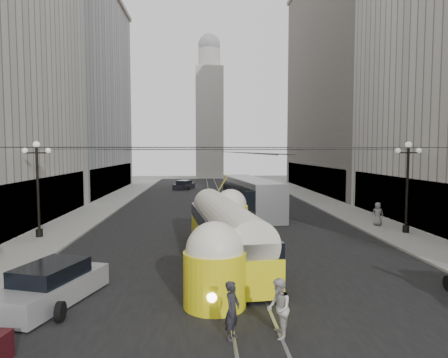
{
  "coord_description": "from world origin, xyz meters",
  "views": [
    {
      "loc": [
        -1.73,
        -8.97,
        5.89
      ],
      "look_at": [
        -0.45,
        14.0,
        4.26
      ],
      "focal_mm": 32.0,
      "sensor_mm": 36.0,
      "label": 1
    }
  ],
  "objects": [
    {
      "name": "pedestrian_crossing_b",
      "position": [
        0.67,
        3.15,
        0.94
      ],
      "size": [
        0.78,
        0.97,
        1.88
      ],
      "primitive_type": "imported",
      "rotation": [
        0.0,
        0.0,
        -1.65
      ],
      "color": "#B9B6AC",
      "rests_on": "ground"
    },
    {
      "name": "lamppost_right_mid",
      "position": [
        12.6,
        18.0,
        3.74
      ],
      "size": [
        1.86,
        0.44,
        6.37
      ],
      "color": "black",
      "rests_on": "sidewalk_right"
    },
    {
      "name": "building_right_far",
      "position": [
        20.0,
        48.0,
        16.31
      ],
      "size": [
        12.6,
        32.6,
        32.6
      ],
      "color": "#514C47",
      "rests_on": "ground"
    },
    {
      "name": "pedestrian_sidewalk_right",
      "position": [
        11.76,
        20.69,
        1.04
      ],
      "size": [
        0.96,
        0.69,
        1.79
      ],
      "primitive_type": "imported",
      "rotation": [
        0.0,
        0.0,
        2.96
      ],
      "color": "slate",
      "rests_on": "sidewalk_right"
    },
    {
      "name": "pedestrian_crossing_a",
      "position": [
        -0.8,
        3.12,
        0.92
      ],
      "size": [
        0.7,
        0.8,
        1.84
      ],
      "primitive_type": "imported",
      "rotation": [
        0.0,
        0.0,
        1.1
      ],
      "color": "black",
      "rests_on": "ground"
    },
    {
      "name": "sedan_white_far",
      "position": [
        2.49,
        41.74,
        0.65
      ],
      "size": [
        2.72,
        4.81,
        1.43
      ],
      "color": "silver",
      "rests_on": "ground"
    },
    {
      "name": "streetcar",
      "position": [
        -0.5,
        12.04,
        1.61
      ],
      "size": [
        3.9,
        15.03,
        3.29
      ],
      "color": "yellow",
      "rests_on": "ground"
    },
    {
      "name": "rail_left",
      "position": [
        -0.75,
        32.5,
        0.0
      ],
      "size": [
        0.12,
        85.0,
        0.04
      ],
      "primitive_type": "cube",
      "color": "gray",
      "rests_on": "ground"
    },
    {
      "name": "distant_tower",
      "position": [
        0.0,
        80.0,
        14.97
      ],
      "size": [
        6.0,
        6.0,
        31.36
      ],
      "color": "#B2AFA8",
      "rests_on": "ground"
    },
    {
      "name": "catenary",
      "position": [
        0.12,
        31.49,
        5.88
      ],
      "size": [
        25.0,
        72.0,
        0.23
      ],
      "color": "black",
      "rests_on": "ground"
    },
    {
      "name": "city_bus",
      "position": [
        2.79,
        27.72,
        1.81
      ],
      "size": [
        4.54,
        13.28,
        3.3
      ],
      "color": "gray",
      "rests_on": "ground"
    },
    {
      "name": "rail_right",
      "position": [
        0.75,
        32.5,
        0.0
      ],
      "size": [
        0.12,
        85.0,
        0.04
      ],
      "primitive_type": "cube",
      "color": "gray",
      "rests_on": "ground"
    },
    {
      "name": "sidewalk_left",
      "position": [
        -12.0,
        36.0,
        0.07
      ],
      "size": [
        4.0,
        72.0,
        0.15
      ],
      "primitive_type": "cube",
      "color": "gray",
      "rests_on": "ground"
    },
    {
      "name": "sidewalk_right",
      "position": [
        12.0,
        36.0,
        0.07
      ],
      "size": [
        4.0,
        72.0,
        0.15
      ],
      "primitive_type": "cube",
      "color": "gray",
      "rests_on": "ground"
    },
    {
      "name": "road",
      "position": [
        0.0,
        32.5,
        0.0
      ],
      "size": [
        20.0,
        85.0,
        0.02
      ],
      "primitive_type": "cube",
      "color": "black",
      "rests_on": "ground"
    },
    {
      "name": "sedan_dark_far",
      "position": [
        -4.45,
        52.05,
        0.62
      ],
      "size": [
        3.34,
        4.71,
        1.38
      ],
      "color": "black",
      "rests_on": "ground"
    },
    {
      "name": "lamppost_left_mid",
      "position": [
        -12.6,
        18.0,
        3.74
      ],
      "size": [
        1.86,
        0.44,
        6.37
      ],
      "color": "black",
      "rests_on": "sidewalk_left"
    },
    {
      "name": "sedan_silver",
      "position": [
        -7.54,
        6.39,
        0.71
      ],
      "size": [
        3.43,
        5.34,
        1.57
      ],
      "color": "#A5A4A9",
      "rests_on": "ground"
    },
    {
      "name": "building_left_far",
      "position": [
        -19.99,
        48.0,
        14.31
      ],
      "size": [
        12.6,
        28.6,
        28.6
      ],
      "color": "#999999",
      "rests_on": "ground"
    }
  ]
}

